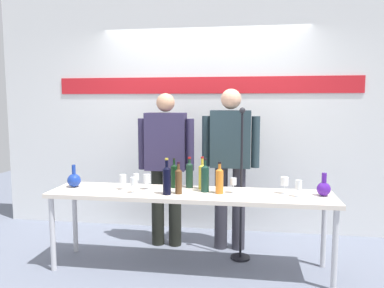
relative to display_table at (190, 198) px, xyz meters
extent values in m
plane|color=slate|center=(0.00, 0.00, -0.69)|extent=(10.00, 10.00, 0.00)
cube|color=silver|center=(0.00, 1.20, 0.81)|extent=(5.30, 0.10, 3.00)
cube|color=red|center=(0.00, 1.15, 1.11)|extent=(3.71, 0.01, 0.20)
cube|color=beige|center=(0.00, 0.00, 0.04)|extent=(2.68, 0.56, 0.04)
cylinder|color=silver|center=(-1.28, -0.23, -0.34)|extent=(0.05, 0.05, 0.71)
cylinder|color=silver|center=(1.28, -0.23, -0.34)|extent=(0.05, 0.05, 0.71)
cylinder|color=silver|center=(-1.28, 0.23, -0.34)|extent=(0.05, 0.05, 0.71)
cylinder|color=silver|center=(1.28, 0.23, -0.34)|extent=(0.05, 0.05, 0.71)
sphere|color=#1A3899|center=(-1.18, 0.04, 0.13)|extent=(0.13, 0.13, 0.13)
cylinder|color=#1A3899|center=(-1.18, 0.04, 0.23)|extent=(0.04, 0.04, 0.10)
sphere|color=#4C1C95|center=(1.22, 0.04, 0.12)|extent=(0.12, 0.12, 0.12)
cylinder|color=#4C1C95|center=(1.22, 0.04, 0.22)|extent=(0.04, 0.04, 0.10)
cylinder|color=black|center=(-0.45, 0.57, -0.27)|extent=(0.14, 0.14, 0.86)
cylinder|color=black|center=(-0.26, 0.57, -0.27)|extent=(0.14, 0.14, 0.86)
cube|color=#302A4B|center=(-0.35, 0.57, 0.48)|extent=(0.44, 0.22, 0.63)
cylinder|color=#302A4B|center=(-0.62, 0.57, 0.45)|extent=(0.09, 0.09, 0.57)
cylinder|color=#302A4B|center=(-0.09, 0.57, 0.45)|extent=(0.09, 0.09, 0.57)
sphere|color=tan|center=(-0.35, 0.57, 0.90)|extent=(0.20, 0.20, 0.20)
cylinder|color=#33323C|center=(0.26, 0.57, -0.24)|extent=(0.14, 0.14, 0.91)
cylinder|color=#33323C|center=(0.45, 0.57, -0.24)|extent=(0.14, 0.14, 0.91)
cube|color=#25373E|center=(0.35, 0.57, 0.52)|extent=(0.43, 0.22, 0.61)
cylinder|color=#25373E|center=(0.09, 0.57, 0.49)|extent=(0.09, 0.09, 0.55)
cylinder|color=#25373E|center=(0.62, 0.57, 0.49)|extent=(0.09, 0.09, 0.55)
sphere|color=#E2A786|center=(0.35, 0.57, 0.94)|extent=(0.22, 0.22, 0.22)
cylinder|color=black|center=(-0.19, -0.12, 0.18)|extent=(0.08, 0.08, 0.24)
cone|color=black|center=(-0.19, -0.12, 0.31)|extent=(0.08, 0.08, 0.03)
cylinder|color=black|center=(-0.19, -0.12, 0.34)|extent=(0.03, 0.03, 0.08)
cylinder|color=gold|center=(-0.19, -0.12, 0.39)|extent=(0.03, 0.03, 0.02)
cylinder|color=#53341A|center=(-0.09, -0.07, 0.17)|extent=(0.06, 0.06, 0.21)
cone|color=#53341A|center=(-0.09, -0.07, 0.29)|extent=(0.06, 0.06, 0.03)
cylinder|color=#53341A|center=(-0.09, -0.07, 0.31)|extent=(0.03, 0.03, 0.07)
cylinder|color=black|center=(-0.09, -0.07, 0.35)|extent=(0.03, 0.03, 0.02)
cylinder|color=orange|center=(0.28, -0.01, 0.17)|extent=(0.07, 0.07, 0.22)
cone|color=orange|center=(0.28, -0.01, 0.29)|extent=(0.07, 0.07, 0.03)
cylinder|color=orange|center=(0.28, -0.01, 0.31)|extent=(0.03, 0.03, 0.06)
cylinder|color=black|center=(0.28, -0.01, 0.35)|extent=(0.03, 0.03, 0.02)
cylinder|color=#133428|center=(0.14, 0.04, 0.18)|extent=(0.08, 0.08, 0.23)
cone|color=#133428|center=(0.14, 0.04, 0.31)|extent=(0.08, 0.08, 0.03)
cylinder|color=#133428|center=(0.14, 0.04, 0.33)|extent=(0.02, 0.02, 0.07)
cylinder|color=black|center=(0.14, 0.04, 0.37)|extent=(0.03, 0.03, 0.02)
cylinder|color=#183527|center=(-0.03, 0.19, 0.18)|extent=(0.07, 0.07, 0.23)
cone|color=#183527|center=(-0.03, 0.19, 0.30)|extent=(0.07, 0.07, 0.03)
cylinder|color=#183527|center=(-0.03, 0.19, 0.32)|extent=(0.03, 0.03, 0.06)
cylinder|color=#B31716|center=(-0.03, 0.19, 0.36)|extent=(0.03, 0.03, 0.02)
cylinder|color=black|center=(-0.18, 0.17, 0.17)|extent=(0.07, 0.07, 0.21)
cone|color=black|center=(-0.18, 0.17, 0.29)|extent=(0.07, 0.07, 0.03)
cylinder|color=black|center=(-0.18, 0.17, 0.31)|extent=(0.02, 0.02, 0.06)
cylinder|color=black|center=(-0.18, 0.17, 0.35)|extent=(0.03, 0.03, 0.02)
cylinder|color=gold|center=(0.10, 0.15, 0.17)|extent=(0.07, 0.07, 0.22)
cone|color=gold|center=(0.10, 0.15, 0.30)|extent=(0.07, 0.07, 0.03)
cylinder|color=gold|center=(0.10, 0.15, 0.32)|extent=(0.03, 0.03, 0.08)
cylinder|color=#B31C1C|center=(0.10, 0.15, 0.37)|extent=(0.03, 0.03, 0.02)
cylinder|color=white|center=(-0.58, 0.18, 0.06)|extent=(0.06, 0.06, 0.00)
cylinder|color=white|center=(-0.58, 0.18, 0.09)|extent=(0.01, 0.01, 0.06)
cylinder|color=white|center=(-0.58, 0.18, 0.15)|extent=(0.06, 0.06, 0.07)
cylinder|color=white|center=(-0.51, -0.11, 0.06)|extent=(0.06, 0.06, 0.00)
cylinder|color=white|center=(-0.51, -0.11, 0.10)|extent=(0.01, 0.01, 0.07)
cylinder|color=white|center=(-0.51, -0.11, 0.17)|extent=(0.07, 0.07, 0.08)
cylinder|color=white|center=(-0.43, 0.05, 0.06)|extent=(0.06, 0.06, 0.00)
cylinder|color=white|center=(-0.43, 0.05, 0.09)|extent=(0.01, 0.01, 0.06)
cylinder|color=white|center=(-0.43, 0.05, 0.17)|extent=(0.07, 0.07, 0.09)
cylinder|color=white|center=(-0.66, 0.01, 0.06)|extent=(0.06, 0.06, 0.00)
cylinder|color=white|center=(-0.66, 0.01, 0.09)|extent=(0.01, 0.01, 0.06)
cylinder|color=white|center=(-0.66, 0.01, 0.17)|extent=(0.07, 0.07, 0.08)
cylinder|color=white|center=(0.88, 0.07, 0.06)|extent=(0.05, 0.05, 0.00)
cylinder|color=white|center=(0.88, 0.07, 0.10)|extent=(0.01, 0.01, 0.08)
cylinder|color=white|center=(0.88, 0.07, 0.18)|extent=(0.07, 0.07, 0.08)
cylinder|color=white|center=(0.99, -0.03, 0.06)|extent=(0.06, 0.06, 0.00)
cylinder|color=white|center=(0.99, -0.03, 0.09)|extent=(0.01, 0.01, 0.06)
cylinder|color=white|center=(0.99, -0.03, 0.17)|extent=(0.06, 0.06, 0.09)
cylinder|color=white|center=(0.41, 0.03, 0.06)|extent=(0.05, 0.05, 0.00)
cylinder|color=white|center=(0.41, 0.03, 0.10)|extent=(0.01, 0.01, 0.08)
cylinder|color=white|center=(0.41, 0.03, 0.17)|extent=(0.06, 0.06, 0.07)
cylinder|color=black|center=(0.48, 0.31, -0.68)|extent=(0.20, 0.20, 0.02)
cylinder|color=black|center=(0.48, 0.31, 0.05)|extent=(0.02, 0.02, 1.49)
sphere|color=#232328|center=(0.48, 0.31, 0.83)|extent=(0.06, 0.06, 0.06)
camera|label=1|loc=(0.53, -3.39, 0.90)|focal=34.69mm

